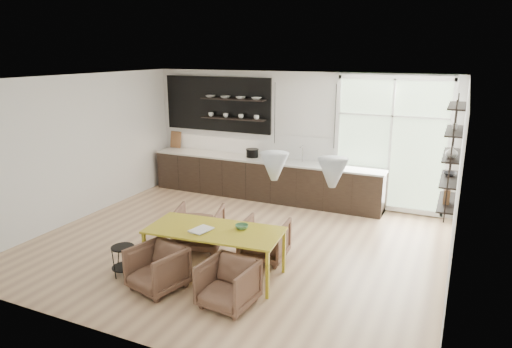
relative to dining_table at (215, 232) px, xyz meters
The scene contains 11 objects.
room 2.36m from the dining_table, 81.22° to the left, with size 7.02×6.01×2.91m.
kitchen_run 3.92m from the dining_table, 103.77° to the left, with size 5.54×0.69×2.75m.
right_shelving 3.99m from the dining_table, 36.24° to the left, with size 0.26×1.22×1.90m.
dining_table is the anchor object (origin of this frame).
armchair_back_left 1.13m from the dining_table, 134.21° to the left, with size 0.78×0.81×0.73m, color brown.
armchair_back_right 1.02m from the dining_table, 60.72° to the left, with size 0.72×0.74×0.67m, color brown.
armchair_front_left 0.98m from the dining_table, 126.40° to the right, with size 0.69×0.71×0.65m, color brown.
armchair_front_right 1.00m from the dining_table, 49.74° to the right, with size 0.68×0.70×0.64m, color brown.
wire_stool 1.45m from the dining_table, 154.86° to the right, with size 0.37×0.37×0.47m.
table_book 0.30m from the dining_table, 157.13° to the right, with size 0.25×0.33×0.03m, color white.
table_bowl 0.42m from the dining_table, 28.23° to the left, with size 0.20×0.20×0.06m, color #45794F.
Camera 1 is at (3.46, -6.67, 3.34)m, focal length 32.00 mm.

